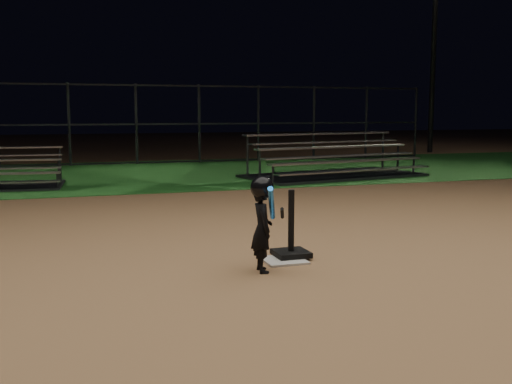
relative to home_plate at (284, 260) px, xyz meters
name	(u,v)px	position (x,y,z in m)	size (l,w,h in m)	color
ground	(284,261)	(0.00, 0.00, -0.01)	(80.00, 80.00, 0.00)	#A17249
grass_strip	(151,173)	(0.00, 10.00, -0.01)	(60.00, 8.00, 0.01)	#1B531B
home_plate	(284,260)	(0.00, 0.00, 0.00)	(0.45, 0.45, 0.02)	beige
batting_tee	(291,244)	(0.13, 0.12, 0.15)	(0.38, 0.38, 0.76)	black
child_batter	(262,221)	(-0.37, -0.33, 0.52)	(0.38, 0.59, 1.00)	black
bleacher_right	(334,168)	(4.27, 7.71, 0.21)	(4.78, 2.97, 1.09)	silver
backstop_fence	(136,124)	(0.00, 13.00, 1.24)	(20.08, 0.08, 2.50)	#38383D
light_pole_right	(435,27)	(12.00, 14.94, 4.93)	(0.90, 0.53, 8.30)	#2D2D30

